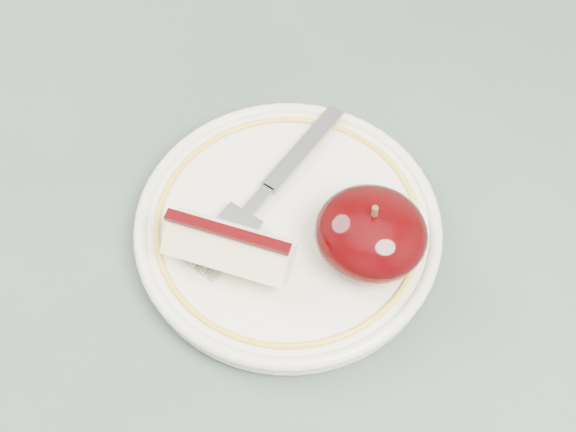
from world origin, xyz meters
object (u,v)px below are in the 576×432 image
(table, at_px, (145,390))
(plate, at_px, (288,227))
(apple_half, at_px, (371,233))
(fork, at_px, (267,190))

(table, relative_size, plate, 4.39)
(table, relative_size, apple_half, 12.49)
(apple_half, relative_size, fork, 0.46)
(table, xyz_separation_m, apple_half, (0.13, 0.11, 0.13))
(apple_half, xyz_separation_m, fork, (-0.08, 0.02, -0.02))
(plate, distance_m, fork, 0.03)
(apple_half, bearing_deg, plate, 178.16)
(apple_half, distance_m, fork, 0.08)
(plate, xyz_separation_m, apple_half, (0.06, -0.00, 0.03))
(table, distance_m, plate, 0.16)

